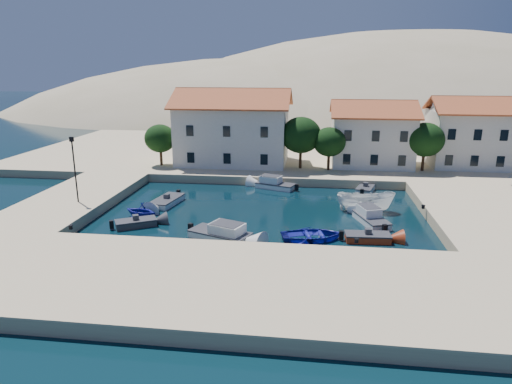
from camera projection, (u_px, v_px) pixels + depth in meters
ground at (247, 254)px, 33.96m from camera, size 400.00×400.00×0.00m
quay_south at (233, 285)px, 28.10m from camera, size 52.00×12.00×1.00m
quay_east at (490, 216)px, 40.85m from camera, size 11.00×20.00×1.00m
quay_west at (75, 200)px, 45.73m from camera, size 8.00×20.00×1.00m
quay_north at (296, 154)px, 69.88m from camera, size 80.00×36.00×1.00m
hills at (360, 177)px, 155.79m from camera, size 254.00×176.00×99.00m
building_left at (233, 125)px, 59.86m from camera, size 14.70×9.45×9.70m
building_mid at (372, 132)px, 58.78m from camera, size 10.50×8.40×8.30m
building_right at (467, 131)px, 58.19m from camera, size 9.45×8.40×8.80m
trees at (313, 138)px, 56.43m from camera, size 37.30×5.30×6.45m
lamppost at (74, 163)px, 42.49m from camera, size 0.35×0.25×6.22m
bollards at (288, 224)px, 37.00m from camera, size 29.36×9.56×0.30m
motorboat_grey_sw at (136, 223)px, 39.69m from camera, size 3.78×3.05×1.25m
cabin_cruiser_south at (220, 233)px, 36.82m from camera, size 5.47×3.88×1.60m
rowboat_south at (312, 239)px, 36.79m from camera, size 5.74×4.68×1.04m
motorboat_red_se at (368, 237)px, 36.39m from camera, size 3.65×1.79×1.25m
cabin_cruiser_east at (371, 218)px, 40.41m from camera, size 3.13×4.81×1.60m
boat_east at (365, 211)px, 43.98m from camera, size 5.51×2.12×2.12m
motorboat_white_ne at (366, 189)px, 50.60m from camera, size 2.55×3.80×1.25m
rowboat_west at (141, 218)px, 41.98m from camera, size 3.90×3.61×1.69m
motorboat_white_west at (167, 201)px, 46.09m from camera, size 2.70×4.76×1.25m
cabin_cruiser_north at (276, 184)px, 51.90m from camera, size 4.79×3.26×1.60m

